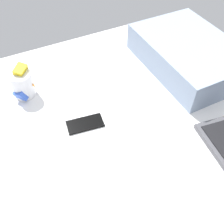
# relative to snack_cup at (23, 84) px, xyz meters

# --- Properties ---
(bed_mattress) EXTENTS (1.80, 1.40, 0.18)m
(bed_mattress) POSITION_rel_snack_cup_xyz_m (0.59, 0.26, -0.15)
(bed_mattress) COLOR white
(bed_mattress) RESTS_ON ground
(snack_cup) EXTENTS (0.11, 0.10, 0.14)m
(snack_cup) POSITION_rel_snack_cup_xyz_m (0.00, 0.00, 0.00)
(snack_cup) COLOR silver
(snack_cup) RESTS_ON bed_mattress
(cell_phone) EXTENTS (0.09, 0.15, 0.01)m
(cell_phone) POSITION_rel_snack_cup_xyz_m (0.27, 0.16, -0.06)
(cell_phone) COLOR black
(cell_phone) RESTS_ON bed_mattress
(pillow) EXTENTS (0.52, 0.36, 0.13)m
(pillow) POSITION_rel_snack_cup_xyz_m (0.15, 0.74, 0.01)
(pillow) COLOR #8C9EB7
(pillow) RESTS_ON bed_mattress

